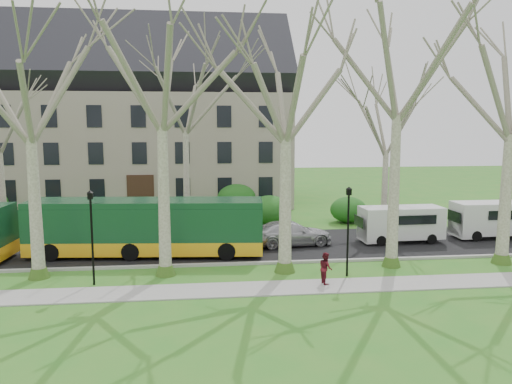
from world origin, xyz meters
TOP-DOWN VIEW (x-y plane):
  - ground at (0.00, 0.00)m, footprint 120.00×120.00m
  - sidewalk at (0.00, -2.50)m, footprint 70.00×2.00m
  - road at (0.00, 5.50)m, footprint 80.00×8.00m
  - curb at (0.00, 1.50)m, footprint 80.00×0.25m
  - building at (-6.00, 24.00)m, footprint 26.50×12.20m
  - tree_row_verge at (0.00, 0.30)m, footprint 49.00×7.00m
  - tree_row_far at (-1.33, 11.00)m, footprint 33.00×7.00m
  - lamp_row at (-0.00, -1.00)m, footprint 36.22×0.22m
  - hedges at (-4.67, 14.00)m, footprint 30.60×8.60m
  - bus_follow at (-4.09, 3.95)m, footprint 13.12×3.86m
  - sedan at (4.37, 5.28)m, footprint 5.27×2.70m
  - van_a at (11.34, 5.34)m, footprint 5.12×1.99m
  - van_b at (17.83, 5.82)m, footprint 5.33×1.94m
  - pedestrian_b at (4.63, -2.15)m, footprint 0.62×0.76m

SIDE VIEW (x-z plane):
  - ground at x=0.00m, z-range 0.00..0.00m
  - sidewalk at x=0.00m, z-range 0.00..0.06m
  - road at x=0.00m, z-range 0.00..0.06m
  - curb at x=0.00m, z-range 0.00..0.14m
  - pedestrian_b at x=4.63m, z-range 0.06..1.51m
  - sedan at x=4.37m, z-range 0.06..1.52m
  - hedges at x=-4.67m, z-range 0.00..2.00m
  - van_a at x=11.34m, z-range 0.06..2.27m
  - van_b at x=17.83m, z-range 0.06..2.39m
  - bus_follow at x=-4.09m, z-range 0.06..3.29m
  - lamp_row at x=0.00m, z-range 0.42..4.72m
  - tree_row_far at x=-1.33m, z-range 0.00..12.00m
  - tree_row_verge at x=0.00m, z-range 0.00..14.00m
  - building at x=-6.00m, z-range 0.07..16.07m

